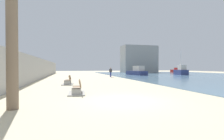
# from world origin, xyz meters

# --- Properties ---
(ground_plane) EXTENTS (120.00, 120.00, 0.00)m
(ground_plane) POSITION_xyz_m (0.00, 18.00, 0.00)
(ground_plane) COLOR beige
(seawall) EXTENTS (0.80, 64.00, 3.20)m
(seawall) POSITION_xyz_m (-7.50, 18.00, 1.60)
(seawall) COLOR #ADAAA3
(seawall) RESTS_ON ground
(water_bay) EXTENTS (36.00, 68.00, 0.04)m
(water_bay) POSITION_xyz_m (24.00, 18.00, 0.02)
(water_bay) COLOR slate
(water_bay) RESTS_ON ground
(bench_near) EXTENTS (1.25, 2.17, 0.98)m
(bench_near) POSITION_xyz_m (-2.39, 3.02, 0.23)
(bench_near) COLOR #ADAAA3
(bench_near) RESTS_ON ground
(bench_far) EXTENTS (1.28, 2.19, 0.98)m
(bench_far) POSITION_xyz_m (-3.03, 9.68, 0.23)
(bench_far) COLOR #ADAAA3
(bench_far) RESTS_ON ground
(person_walking) EXTENTS (0.53, 0.24, 1.78)m
(person_walking) POSITION_xyz_m (4.53, 21.17, 1.05)
(person_walking) COLOR navy
(person_walking) RESTS_ON ground
(boat_outer) EXTENTS (2.64, 4.32, 5.75)m
(boat_outer) POSITION_xyz_m (23.11, 25.93, 0.91)
(boat_outer) COLOR navy
(boat_outer) RESTS_ON water_bay
(boat_distant) EXTENTS (1.44, 4.63, 1.68)m
(boat_distant) POSITION_xyz_m (33.54, 42.50, 0.68)
(boat_distant) COLOR red
(boat_distant) RESTS_ON water_bay
(boat_mid_bay) EXTENTS (3.13, 6.58, 2.14)m
(boat_mid_bay) POSITION_xyz_m (12.57, 27.88, 0.81)
(boat_mid_bay) COLOR navy
(boat_mid_bay) RESTS_ON water_bay
(harbor_building) EXTENTS (12.00, 6.00, 9.30)m
(harbor_building) POSITION_xyz_m (21.02, 46.00, 4.65)
(harbor_building) COLOR gray
(harbor_building) RESTS_ON ground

